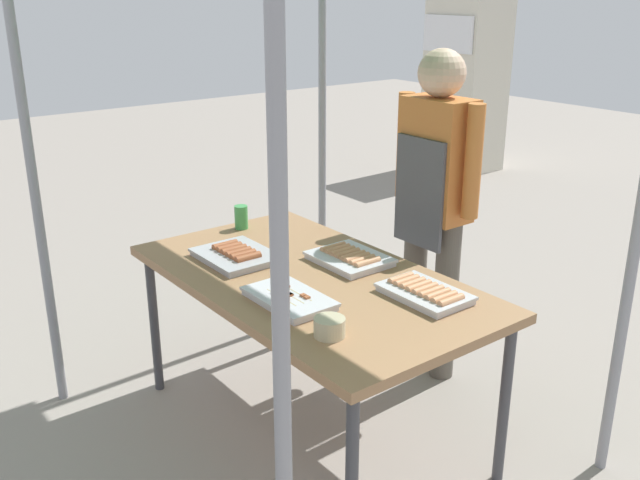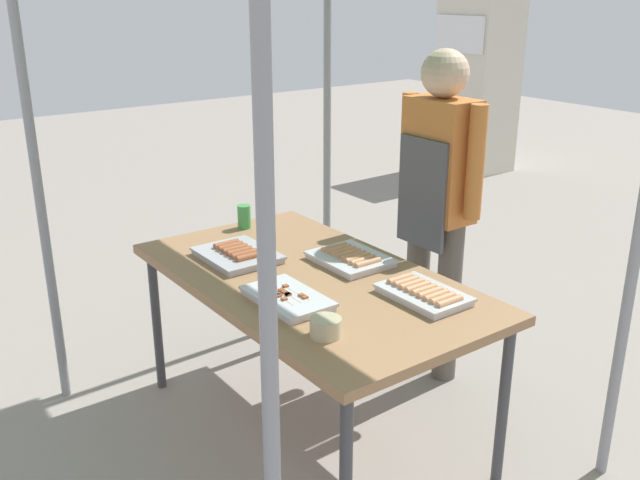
# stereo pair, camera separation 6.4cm
# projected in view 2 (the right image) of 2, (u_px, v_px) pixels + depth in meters

# --- Properties ---
(ground_plane) EXTENTS (18.00, 18.00, 0.00)m
(ground_plane) POSITION_uv_depth(u_px,v_px,m) (311.00, 429.00, 3.23)
(ground_plane) COLOR gray
(stall_table) EXTENTS (1.60, 0.90, 0.75)m
(stall_table) POSITION_uv_depth(u_px,v_px,m) (310.00, 288.00, 2.99)
(stall_table) COLOR #9E724C
(stall_table) RESTS_ON ground
(tray_grilled_sausages) EXTENTS (0.36, 0.29, 0.06)m
(tray_grilled_sausages) POSITION_uv_depth(u_px,v_px,m) (237.00, 254.00, 3.16)
(tray_grilled_sausages) COLOR #ADADB2
(tray_grilled_sausages) RESTS_ON stall_table
(tray_meat_skewers) EXTENTS (0.36, 0.22, 0.04)m
(tray_meat_skewers) POSITION_uv_depth(u_px,v_px,m) (287.00, 298.00, 2.72)
(tray_meat_skewers) COLOR silver
(tray_meat_skewers) RESTS_ON stall_table
(tray_pork_links) EXTENTS (0.33, 0.27, 0.05)m
(tray_pork_links) POSITION_uv_depth(u_px,v_px,m) (350.00, 258.00, 3.11)
(tray_pork_links) COLOR silver
(tray_pork_links) RESTS_ON stall_table
(tray_spring_rolls) EXTENTS (0.35, 0.23, 0.05)m
(tray_spring_rolls) POSITION_uv_depth(u_px,v_px,m) (424.00, 293.00, 2.76)
(tray_spring_rolls) COLOR silver
(tray_spring_rolls) RESTS_ON stall_table
(condiment_bowl) EXTENTS (0.11, 0.11, 0.07)m
(condiment_bowl) POSITION_uv_depth(u_px,v_px,m) (326.00, 327.00, 2.46)
(condiment_bowl) COLOR #BFB28C
(condiment_bowl) RESTS_ON stall_table
(drink_cup_near_edge) EXTENTS (0.07, 0.07, 0.12)m
(drink_cup_near_edge) POSITION_uv_depth(u_px,v_px,m) (244.00, 217.00, 3.55)
(drink_cup_near_edge) COLOR #3F994C
(drink_cup_near_edge) RESTS_ON stall_table
(vendor_woman) EXTENTS (0.52, 0.23, 1.63)m
(vendor_woman) POSITION_uv_depth(u_px,v_px,m) (438.00, 190.00, 3.42)
(vendor_woman) COLOR #595147
(vendor_woman) RESTS_ON ground
(neighbor_stall_left) EXTENTS (0.71, 0.62, 1.78)m
(neighbor_stall_left) POSITION_uv_depth(u_px,v_px,m) (476.00, 85.00, 7.49)
(neighbor_stall_left) COLOR beige
(neighbor_stall_left) RESTS_ON ground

